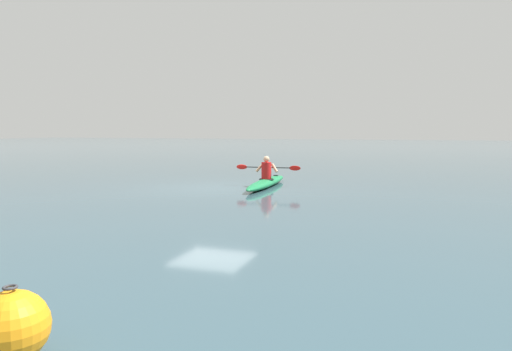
{
  "coord_description": "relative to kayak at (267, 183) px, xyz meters",
  "views": [
    {
      "loc": [
        -6.48,
        14.3,
        1.97
      ],
      "look_at": [
        -2.38,
        2.37,
        0.71
      ],
      "focal_mm": 32.41,
      "sensor_mm": 36.0,
      "label": 1
    }
  ],
  "objects": [
    {
      "name": "kayak",
      "position": [
        0.0,
        0.0,
        0.0
      ],
      "size": [
        0.74,
        4.4,
        0.28
      ],
      "color": "#19723F",
      "rests_on": "ground"
    },
    {
      "name": "mooring_buoy_channel_marker",
      "position": [
        -1.64,
        12.26,
        0.17
      ],
      "size": [
        0.62,
        0.62,
        0.66
      ],
      "color": "orange",
      "rests_on": "ground"
    },
    {
      "name": "ground_plane",
      "position": [
        1.66,
        0.84,
        -0.14
      ],
      "size": [
        160.0,
        160.0,
        0.0
      ],
      "primitive_type": "plane",
      "color": "#334C56"
    },
    {
      "name": "kayaker",
      "position": [
        0.0,
        -0.0,
        0.48
      ],
      "size": [
        2.32,
        0.44,
        0.79
      ],
      "color": "red",
      "rests_on": "kayak"
    }
  ]
}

